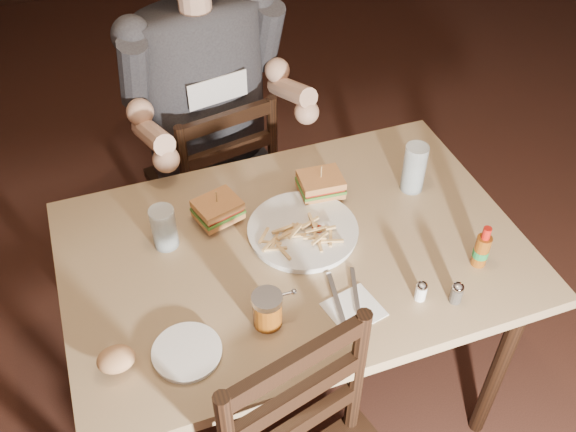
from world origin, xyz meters
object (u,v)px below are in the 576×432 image
object	(u,v)px
main_table	(293,265)
side_plate	(187,353)
dinner_plate	(303,232)
glass_left	(164,228)
hot_sauce	(483,246)
chair_far	(213,184)
glass_right	(414,168)
diner	(207,73)
syrup_dispenser	(267,310)

from	to	relation	value
main_table	side_plate	size ratio (longest dim) A/B	7.90
dinner_plate	main_table	bearing A→B (deg)	-134.70
glass_left	hot_sauce	size ratio (longest dim) A/B	0.96
dinner_plate	side_plate	distance (m)	0.51
dinner_plate	glass_left	distance (m)	0.40
chair_far	glass_right	xyz separation A→B (m)	(0.52, -0.59, 0.40)
glass_left	main_table	bearing A→B (deg)	-20.88
glass_right	side_plate	xyz separation A→B (m)	(-0.80, -0.39, -0.07)
chair_far	glass_left	distance (m)	0.74
dinner_plate	glass_right	world-z (taller)	glass_right
dinner_plate	hot_sauce	world-z (taller)	hot_sauce
glass_right	side_plate	bearing A→B (deg)	-154.14
dinner_plate	glass_left	xyz separation A→B (m)	(-0.38, 0.09, 0.06)
diner	dinner_plate	size ratio (longest dim) A/B	3.26
main_table	side_plate	distance (m)	0.45
dinner_plate	diner	bearing A→B (deg)	101.13
diner	glass_left	size ratio (longest dim) A/B	7.77
main_table	dinner_plate	bearing A→B (deg)	45.30
main_table	diner	xyz separation A→B (m)	(-0.08, 0.66, 0.28)
diner	glass_left	distance (m)	0.61
diner	hot_sauce	distance (m)	1.05
glass_left	side_plate	distance (m)	0.39
diner	hot_sauce	size ratio (longest dim) A/B	7.49
main_table	glass_left	size ratio (longest dim) A/B	10.02
glass_right	hot_sauce	world-z (taller)	glass_right
glass_left	glass_right	size ratio (longest dim) A/B	0.81
hot_sauce	syrup_dispenser	xyz separation A→B (m)	(-0.61, -0.01, -0.02)
diner	chair_far	bearing A→B (deg)	90.00
dinner_plate	syrup_dispenser	distance (m)	0.33
syrup_dispenser	side_plate	bearing A→B (deg)	-173.13
diner	dinner_plate	bearing A→B (deg)	-90.47
syrup_dispenser	dinner_plate	bearing A→B (deg)	53.56
diner	syrup_dispenser	bearing A→B (deg)	-106.05
dinner_plate	hot_sauce	distance (m)	0.50
chair_far	side_plate	xyz separation A→B (m)	(-0.27, -0.97, 0.33)
chair_far	glass_right	world-z (taller)	glass_right
side_plate	glass_left	bearing A→B (deg)	86.57
diner	hot_sauce	world-z (taller)	diner
chair_far	dinner_plate	xyz separation A→B (m)	(0.13, -0.67, 0.33)
diner	dinner_plate	world-z (taller)	diner
chair_far	syrup_dispenser	world-z (taller)	chair_far
syrup_dispenser	side_plate	xyz separation A→B (m)	(-0.22, -0.03, -0.04)
main_table	side_plate	xyz separation A→B (m)	(-0.36, -0.26, 0.08)
dinner_plate	glass_left	bearing A→B (deg)	167.39
hot_sauce	glass_left	bearing A→B (deg)	156.64
glass_left	hot_sauce	bearing A→B (deg)	-23.36
main_table	chair_far	size ratio (longest dim) A/B	1.46
diner	glass_left	xyz separation A→B (m)	(-0.26, -0.53, -0.14)
dinner_plate	side_plate	bearing A→B (deg)	-143.38
chair_far	hot_sauce	world-z (taller)	hot_sauce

